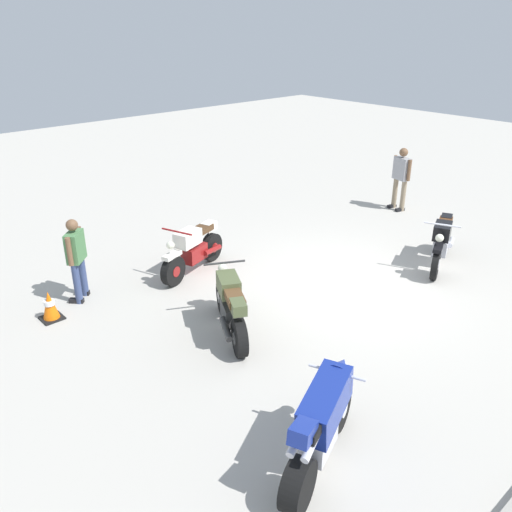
{
  "coord_description": "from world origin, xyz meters",
  "views": [
    {
      "loc": [
        7.6,
        5.63,
        4.77
      ],
      "look_at": [
        1.55,
        -0.99,
        0.75
      ],
      "focal_mm": 37.27,
      "sensor_mm": 36.0,
      "label": 1
    }
  ],
  "objects_px": {
    "motorcycle_olive_vintage": "(231,306)",
    "traffic_cone": "(50,306)",
    "person_in_gray_shirt": "(401,175)",
    "motorcycle_blue_sportbike": "(322,422)",
    "motorcycle_black_cruiser": "(441,242)",
    "motorcycle_cream_vintage": "(193,250)",
    "person_in_green_shirt": "(76,256)"
  },
  "relations": [
    {
      "from": "motorcycle_blue_sportbike",
      "to": "motorcycle_cream_vintage",
      "type": "xyz_separation_m",
      "value": [
        -1.99,
        -5.17,
        -0.11
      ]
    },
    {
      "from": "person_in_gray_shirt",
      "to": "motorcycle_olive_vintage",
      "type": "bearing_deg",
      "value": 28.37
    },
    {
      "from": "person_in_green_shirt",
      "to": "traffic_cone",
      "type": "xyz_separation_m",
      "value": [
        0.72,
        0.32,
        -0.62
      ]
    },
    {
      "from": "traffic_cone",
      "to": "motorcycle_cream_vintage",
      "type": "bearing_deg",
      "value": 177.29
    },
    {
      "from": "motorcycle_blue_sportbike",
      "to": "motorcycle_black_cruiser",
      "type": "height_order",
      "value": "motorcycle_blue_sportbike"
    },
    {
      "from": "person_in_gray_shirt",
      "to": "traffic_cone",
      "type": "bearing_deg",
      "value": 10.91
    },
    {
      "from": "motorcycle_cream_vintage",
      "to": "person_in_gray_shirt",
      "type": "xyz_separation_m",
      "value": [
        -6.45,
        0.57,
        0.47
      ]
    },
    {
      "from": "motorcycle_olive_vintage",
      "to": "traffic_cone",
      "type": "height_order",
      "value": "motorcycle_olive_vintage"
    },
    {
      "from": "motorcycle_blue_sportbike",
      "to": "traffic_cone",
      "type": "bearing_deg",
      "value": 78.98
    },
    {
      "from": "motorcycle_olive_vintage",
      "to": "motorcycle_black_cruiser",
      "type": "height_order",
      "value": "motorcycle_black_cruiser"
    },
    {
      "from": "motorcycle_black_cruiser",
      "to": "person_in_gray_shirt",
      "type": "bearing_deg",
      "value": -156.13
    },
    {
      "from": "person_in_gray_shirt",
      "to": "traffic_cone",
      "type": "relative_size",
      "value": 3.17
    },
    {
      "from": "motorcycle_blue_sportbike",
      "to": "person_in_gray_shirt",
      "type": "xyz_separation_m",
      "value": [
        -8.43,
        -4.6,
        0.36
      ]
    },
    {
      "from": "motorcycle_black_cruiser",
      "to": "motorcycle_cream_vintage",
      "type": "bearing_deg",
      "value": -62.25
    },
    {
      "from": "motorcycle_blue_sportbike",
      "to": "person_in_gray_shirt",
      "type": "relative_size",
      "value": 1.12
    },
    {
      "from": "motorcycle_cream_vintage",
      "to": "person_in_gray_shirt",
      "type": "distance_m",
      "value": 6.49
    },
    {
      "from": "motorcycle_black_cruiser",
      "to": "person_in_gray_shirt",
      "type": "distance_m",
      "value": 3.61
    },
    {
      "from": "motorcycle_black_cruiser",
      "to": "motorcycle_cream_vintage",
      "type": "height_order",
      "value": "motorcycle_black_cruiser"
    },
    {
      "from": "motorcycle_black_cruiser",
      "to": "person_in_green_shirt",
      "type": "relative_size",
      "value": 1.25
    },
    {
      "from": "motorcycle_black_cruiser",
      "to": "motorcycle_olive_vintage",
      "type": "bearing_deg",
      "value": -34.19
    },
    {
      "from": "person_in_green_shirt",
      "to": "traffic_cone",
      "type": "bearing_deg",
      "value": 69.54
    },
    {
      "from": "motorcycle_cream_vintage",
      "to": "motorcycle_black_cruiser",
      "type": "bearing_deg",
      "value": 122.92
    },
    {
      "from": "motorcycle_olive_vintage",
      "to": "traffic_cone",
      "type": "distance_m",
      "value": 3.17
    },
    {
      "from": "motorcycle_olive_vintage",
      "to": "traffic_cone",
      "type": "xyz_separation_m",
      "value": [
        2.03,
        -2.43,
        -0.23
      ]
    },
    {
      "from": "motorcycle_black_cruiser",
      "to": "person_in_gray_shirt",
      "type": "height_order",
      "value": "person_in_gray_shirt"
    },
    {
      "from": "motorcycle_blue_sportbike",
      "to": "motorcycle_olive_vintage",
      "type": "bearing_deg",
      "value": 48.42
    },
    {
      "from": "motorcycle_blue_sportbike",
      "to": "person_in_green_shirt",
      "type": "height_order",
      "value": "person_in_green_shirt"
    },
    {
      "from": "motorcycle_cream_vintage",
      "to": "traffic_cone",
      "type": "height_order",
      "value": "motorcycle_cream_vintage"
    },
    {
      "from": "person_in_gray_shirt",
      "to": "motorcycle_cream_vintage",
      "type": "bearing_deg",
      "value": 10.19
    },
    {
      "from": "motorcycle_cream_vintage",
      "to": "person_in_green_shirt",
      "type": "xyz_separation_m",
      "value": [
        2.23,
        -0.46,
        0.39
      ]
    },
    {
      "from": "motorcycle_blue_sportbike",
      "to": "motorcycle_olive_vintage",
      "type": "relative_size",
      "value": 1.05
    },
    {
      "from": "motorcycle_blue_sportbike",
      "to": "person_in_green_shirt",
      "type": "distance_m",
      "value": 5.64
    }
  ]
}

